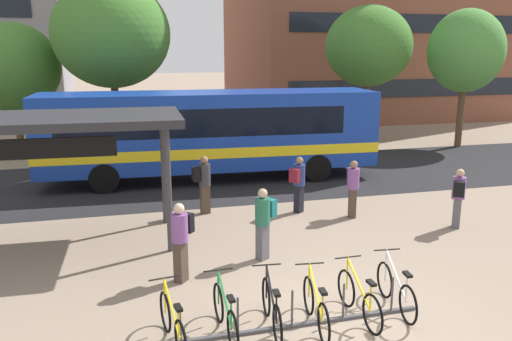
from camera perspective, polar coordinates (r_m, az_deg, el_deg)
The scene contains 21 objects.
ground at distance 9.81m, azimuth 9.67°, elevation -15.63°, with size 200.00×200.00×0.00m, color gray.
bus_lane_asphalt at distance 19.45m, azimuth -3.30°, elevation -0.81°, with size 80.00×7.20×0.01m, color #232326.
city_bus at distance 19.01m, azimuth -4.84°, elevation 4.28°, with size 12.12×3.11×3.20m.
bike_rack at distance 9.36m, azimuth 3.96°, elevation -16.31°, with size 4.79×0.16×0.70m.
parked_bicycle_yellow_0 at distance 8.80m, azimuth -9.12°, elevation -16.34°, with size 0.52×1.71×0.99m.
parked_bicycle_green_1 at distance 8.98m, azimuth -3.39°, elevation -15.54°, with size 0.52×1.72×0.99m.
parked_bicycle_black_2 at distance 9.15m, azimuth 1.71°, elevation -14.94°, with size 0.52×1.72×0.99m.
parked_bicycle_yellow_3 at distance 9.25m, azimuth 6.57°, elevation -14.70°, with size 0.52×1.72×0.99m.
parked_bicycle_yellow_4 at distance 9.64m, azimuth 11.20°, elevation -13.66°, with size 0.52×1.72×0.99m.
parked_bicycle_white_5 at distance 10.11m, azimuth 15.08°, elevation -12.55°, with size 0.52×1.72×0.99m.
transit_shelter at distance 13.19m, azimuth -23.48°, elevation 4.59°, with size 6.99×3.15×3.17m.
commuter_maroon_pack_0 at distance 15.17m, azimuth 4.68°, elevation -1.15°, with size 0.60×0.57×1.66m.
commuter_teal_pack_1 at distance 11.77m, azimuth 0.83°, elevation -5.31°, with size 0.60×0.55×1.67m.
commuter_navy_pack_2 at distance 14.98m, azimuth 10.57°, elevation -1.53°, with size 0.45×0.59×1.65m.
commuter_black_pack_3 at distance 14.82m, azimuth 21.30°, elevation -2.47°, with size 0.55×0.60×1.62m.
commuter_black_pack_4 at distance 15.10m, azimuth -5.77°, elevation -1.14°, with size 0.56×0.39×1.71m.
commuter_black_pack_5 at distance 10.79m, azimuth -8.24°, elevation -7.16°, with size 0.57×0.60×1.68m.
street_tree_0 at distance 26.03m, azimuth -25.11°, elevation 10.19°, with size 4.12×4.12×5.89m.
street_tree_1 at distance 27.15m, azimuth 22.02°, elevation 12.03°, with size 3.55×3.55×6.57m.
street_tree_2 at distance 23.77m, azimuth -15.58°, elevation 14.20°, with size 5.00×5.00×7.62m.
street_tree_3 at distance 26.59m, azimuth 12.24°, elevation 13.15°, with size 4.21×4.21×6.78m.
Camera 1 is at (-3.67, -7.79, 4.69)m, focal length 36.48 mm.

